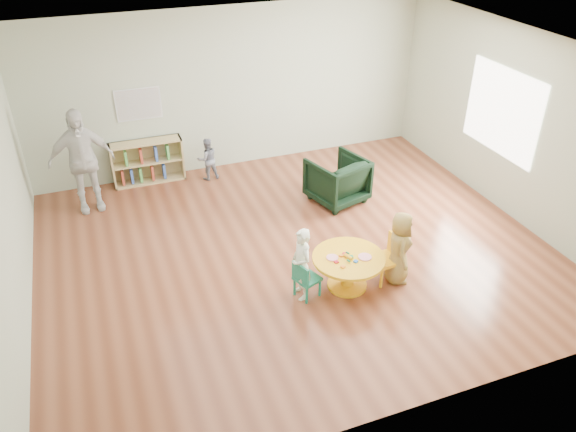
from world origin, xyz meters
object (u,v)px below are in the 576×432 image
object	(u,v)px
armchair	(337,180)
toddler	(207,159)
bookshelf	(147,162)
child_left	(301,264)
activity_table	(348,266)
kid_chair_left	(305,279)
adult_caretaker	(82,161)
kid_chair_right	(389,257)
child_right	(399,248)

from	to	relation	value
armchair	toddler	bearing A→B (deg)	-56.34
bookshelf	child_left	size ratio (longest dim) A/B	1.23
activity_table	bookshelf	bearing A→B (deg)	116.82
kid_chair_left	adult_caretaker	distance (m)	4.06
kid_chair_right	bookshelf	bearing A→B (deg)	28.27
kid_chair_right	child_right	distance (m)	0.20
kid_chair_right	armchair	bearing A→B (deg)	-11.26
bookshelf	child_right	size ratio (longest dim) A/B	1.19
child_left	child_right	size ratio (longest dim) A/B	0.97
toddler	child_left	bearing A→B (deg)	90.71
bookshelf	child_left	bearing A→B (deg)	-70.94
child_right	kid_chair_right	bearing A→B (deg)	78.18
kid_chair_left	adult_caretaker	xyz separation A→B (m)	(-2.37, 3.24, 0.55)
kid_chair_right	child_right	bearing A→B (deg)	-127.40
activity_table	bookshelf	distance (m)	4.33
armchair	adult_caretaker	size ratio (longest dim) A/B	0.50
bookshelf	adult_caretaker	bearing A→B (deg)	-148.59
armchair	child_right	size ratio (longest dim) A/B	0.82
child_left	adult_caretaker	size ratio (longest dim) A/B	0.59
kid_chair_left	bookshelf	size ratio (longest dim) A/B	0.44
kid_chair_left	child_left	xyz separation A→B (m)	(-0.04, 0.04, 0.21)
activity_table	adult_caretaker	size ratio (longest dim) A/B	0.55
child_right	child_left	bearing A→B (deg)	105.22
bookshelf	child_right	world-z (taller)	child_right
kid_chair_right	armchair	world-z (taller)	armchair
armchair	child_left	world-z (taller)	child_left
adult_caretaker	armchair	bearing A→B (deg)	-21.47
child_left	child_right	xyz separation A→B (m)	(1.30, -0.13, 0.01)
armchair	activity_table	bearing A→B (deg)	52.39
kid_chair_right	bookshelf	size ratio (longest dim) A/B	0.52
activity_table	adult_caretaker	world-z (taller)	adult_caretaker
kid_chair_left	child_right	bearing A→B (deg)	65.21
activity_table	toddler	distance (m)	3.70
activity_table	bookshelf	world-z (taller)	bookshelf
bookshelf	child_right	bearing A→B (deg)	-56.49
kid_chair_right	toddler	size ratio (longest dim) A/B	0.83
child_right	toddler	distance (m)	4.01
child_right	toddler	world-z (taller)	child_right
kid_chair_left	child_right	xyz separation A→B (m)	(1.26, -0.09, 0.22)
kid_chair_left	kid_chair_right	world-z (taller)	kid_chair_right
activity_table	adult_caretaker	xyz separation A→B (m)	(-2.97, 3.24, 0.51)
activity_table	armchair	xyz separation A→B (m)	(0.81, 2.08, 0.06)
activity_table	kid_chair_left	bearing A→B (deg)	-179.85
child_left	bookshelf	bearing A→B (deg)	-165.01
kid_chair_right	child_right	size ratio (longest dim) A/B	0.62
kid_chair_right	toddler	world-z (taller)	toddler
activity_table	child_right	xyz separation A→B (m)	(0.67, -0.09, 0.18)
bookshelf	kid_chair_right	bearing A→B (deg)	-57.08
kid_chair_right	activity_table	bearing A→B (deg)	82.31
kid_chair_left	child_left	world-z (taller)	child_left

